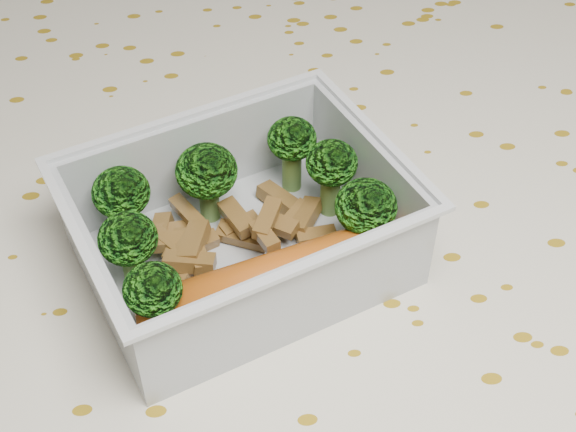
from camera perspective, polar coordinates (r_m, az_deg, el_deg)
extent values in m
cube|color=brown|center=(0.44, 0.68, -5.54)|extent=(1.40, 0.90, 0.04)
cube|color=beige|center=(0.42, 0.71, -3.55)|extent=(1.46, 0.96, 0.01)
cube|color=silver|center=(0.42, -3.21, -3.07)|extent=(0.18, 0.16, 0.00)
cube|color=silver|center=(0.44, -6.61, 4.14)|extent=(0.14, 0.06, 0.05)
cube|color=silver|center=(0.36, 0.53, -6.03)|extent=(0.14, 0.06, 0.05)
cube|color=silver|center=(0.43, 5.64, 2.90)|extent=(0.04, 0.10, 0.05)
cube|color=silver|center=(0.38, -13.36, -4.22)|extent=(0.04, 0.10, 0.05)
cube|color=silver|center=(0.42, -7.12, 7.15)|extent=(0.15, 0.06, 0.00)
cube|color=silver|center=(0.34, 0.88, -3.72)|extent=(0.15, 0.06, 0.00)
cube|color=silver|center=(0.41, 6.38, 5.80)|extent=(0.05, 0.11, 0.00)
cube|color=silver|center=(0.37, -14.63, -1.73)|extent=(0.05, 0.11, 0.00)
cylinder|color=#608C3F|center=(0.42, -11.36, -0.51)|extent=(0.01, 0.01, 0.02)
ellipsoid|color=#2E8E15|center=(0.41, -11.79, 1.65)|extent=(0.03, 0.03, 0.02)
cylinder|color=#608C3F|center=(0.43, -5.61, 1.01)|extent=(0.01, 0.01, 0.02)
ellipsoid|color=#2E8E15|center=(0.42, -5.82, 3.20)|extent=(0.03, 0.03, 0.03)
cylinder|color=#608C3F|center=(0.45, 0.27, 3.33)|extent=(0.01, 0.01, 0.03)
ellipsoid|color=#2E8E15|center=(0.43, 0.28, 5.52)|extent=(0.03, 0.03, 0.02)
cylinder|color=#608C3F|center=(0.40, -10.88, -3.75)|extent=(0.01, 0.01, 0.02)
ellipsoid|color=#2E8E15|center=(0.39, -11.32, -1.58)|extent=(0.03, 0.03, 0.02)
cylinder|color=#608C3F|center=(0.43, 3.01, 1.60)|extent=(0.01, 0.01, 0.02)
ellipsoid|color=#2E8E15|center=(0.42, 3.13, 3.80)|extent=(0.03, 0.03, 0.02)
cylinder|color=#608C3F|center=(0.38, -9.21, -7.29)|extent=(0.01, 0.01, 0.03)
ellipsoid|color=#2E8E15|center=(0.36, -9.61, -5.15)|extent=(0.03, 0.03, 0.02)
cylinder|color=#608C3F|center=(0.41, 5.35, -1.53)|extent=(0.01, 0.01, 0.02)
ellipsoid|color=#2E8E15|center=(0.40, 5.56, 0.67)|extent=(0.03, 0.03, 0.03)
cube|color=brown|center=(0.40, -7.68, -4.79)|extent=(0.02, 0.02, 0.01)
cube|color=brown|center=(0.42, -6.68, -2.15)|extent=(0.03, 0.02, 0.01)
cube|color=brown|center=(0.43, 0.58, -0.18)|extent=(0.02, 0.02, 0.01)
cube|color=brown|center=(0.43, -9.00, -1.02)|extent=(0.01, 0.02, 0.01)
cube|color=brown|center=(0.42, 2.03, -1.44)|extent=(0.02, 0.01, 0.01)
cube|color=brown|center=(0.41, -0.69, -0.60)|extent=(0.02, 0.02, 0.01)
cube|color=brown|center=(0.41, -7.81, -2.15)|extent=(0.02, 0.02, 0.01)
cube|color=brown|center=(0.40, -6.48, -2.73)|extent=(0.01, 0.02, 0.01)
cube|color=brown|center=(0.44, -0.66, 1.23)|extent=(0.02, 0.03, 0.01)
cube|color=brown|center=(0.40, -7.01, -3.28)|extent=(0.03, 0.02, 0.01)
cube|color=brown|center=(0.41, -8.21, -2.21)|extent=(0.02, 0.03, 0.01)
cube|color=brown|center=(0.42, -3.45, -0.64)|extent=(0.02, 0.02, 0.01)
cube|color=brown|center=(0.40, -1.68, -1.41)|extent=(0.01, 0.02, 0.01)
cube|color=brown|center=(0.42, -3.22, -1.40)|extent=(0.03, 0.02, 0.01)
cube|color=brown|center=(0.41, -6.69, -1.84)|extent=(0.02, 0.03, 0.01)
cube|color=brown|center=(0.42, -3.66, -0.11)|extent=(0.02, 0.03, 0.01)
cube|color=brown|center=(0.43, 1.26, -0.05)|extent=(0.02, 0.03, 0.01)
cube|color=brown|center=(0.41, -8.11, -1.81)|extent=(0.03, 0.01, 0.01)
cube|color=brown|center=(0.42, -8.33, -1.11)|extent=(0.02, 0.01, 0.01)
cube|color=brown|center=(0.42, -7.13, 0.21)|extent=(0.02, 0.03, 0.01)
cube|color=brown|center=(0.40, -1.50, -0.18)|extent=(0.02, 0.03, 0.01)
cylinder|color=#B15013|center=(0.39, -0.70, -4.39)|extent=(0.12, 0.06, 0.03)
sphere|color=#B15013|center=(0.41, 6.84, -1.89)|extent=(0.03, 0.03, 0.03)
sphere|color=#B15013|center=(0.38, -8.87, -6.99)|extent=(0.03, 0.03, 0.03)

